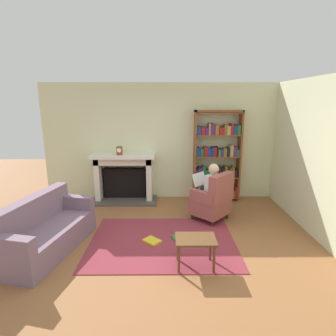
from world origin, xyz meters
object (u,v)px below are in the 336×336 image
seated_reader (209,189)px  armchair_reading (213,200)px  side_table (196,243)px  sofa_floral (45,231)px  mantel_clock (119,151)px  fireplace (124,176)px  bookshelf (217,158)px

seated_reader → armchair_reading: bearing=90.0°
armchair_reading → side_table: 1.65m
sofa_floral → mantel_clock: bearing=-8.5°
armchair_reading → sofa_floral: (-2.80, -1.11, -0.10)m
seated_reader → mantel_clock: bearing=-73.4°
fireplace → armchair_reading: size_ratio=1.54×
armchair_reading → sofa_floral: 3.01m
sofa_floral → side_table: 2.33m
fireplace → bookshelf: bookshelf is taller
mantel_clock → armchair_reading: size_ratio=0.19×
armchair_reading → bookshelf: bearing=-149.1°
fireplace → side_table: fireplace is taller
mantel_clock → seated_reader: mantel_clock is taller
fireplace → bookshelf: bearing=0.9°
armchair_reading → sofa_floral: size_ratio=0.53×
bookshelf → side_table: size_ratio=3.74×
fireplace → armchair_reading: bearing=-31.0°
mantel_clock → armchair_reading: bearing=-27.8°
fireplace → side_table: bearing=-62.9°
bookshelf → sofa_floral: (-3.06, -2.28, -0.69)m
fireplace → armchair_reading: 2.22m
sofa_floral → side_table: sofa_floral is taller
armchair_reading → seated_reader: bearing=-90.0°
mantel_clock → seated_reader: size_ratio=0.16×
seated_reader → side_table: bearing=29.2°
bookshelf → side_table: bearing=-105.8°
seated_reader → fireplace: bearing=-76.7°
armchair_reading → seated_reader: (-0.09, 0.08, 0.20)m
fireplace → bookshelf: 2.20m
armchair_reading → mantel_clock: bearing=-74.2°
fireplace → sofa_floral: 2.44m
armchair_reading → side_table: armchair_reading is taller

